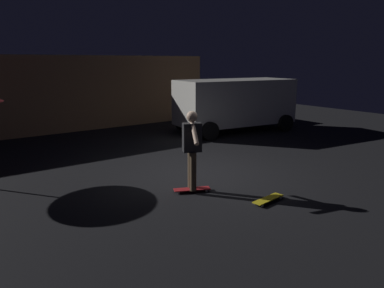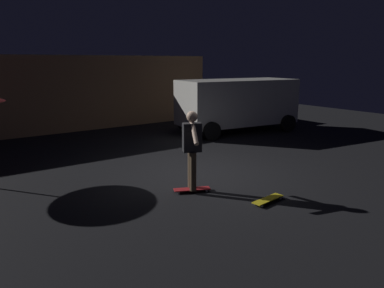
# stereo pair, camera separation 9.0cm
# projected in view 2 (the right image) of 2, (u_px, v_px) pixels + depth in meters

# --- Properties ---
(ground_plane) EXTENTS (28.00, 28.00, 0.00)m
(ground_plane) POSITION_uv_depth(u_px,v_px,m) (203.00, 173.00, 8.98)
(ground_plane) COLOR black
(low_building) EXTENTS (13.12, 4.18, 2.95)m
(low_building) POSITION_uv_depth(u_px,v_px,m) (51.00, 91.00, 15.44)
(low_building) COLOR #AD7F56
(low_building) RESTS_ON ground_plane
(parked_van) EXTENTS (4.81, 2.74, 2.03)m
(parked_van) POSITION_uv_depth(u_px,v_px,m) (237.00, 102.00, 14.12)
(parked_van) COLOR silver
(parked_van) RESTS_ON ground_plane
(skateboard_ridden) EXTENTS (0.79, 0.50, 0.07)m
(skateboard_ridden) POSITION_uv_depth(u_px,v_px,m) (192.00, 189.00, 7.71)
(skateboard_ridden) COLOR #AD1E23
(skateboard_ridden) RESTS_ON ground_plane
(skateboard_spare) EXTENTS (0.80, 0.29, 0.07)m
(skateboard_spare) POSITION_uv_depth(u_px,v_px,m) (268.00, 199.00, 7.15)
(skateboard_spare) COLOR gold
(skateboard_spare) RESTS_ON ground_plane
(skater) EXTENTS (0.49, 0.93, 1.67)m
(skater) POSITION_uv_depth(u_px,v_px,m) (192.00, 145.00, 7.49)
(skater) COLOR brown
(skater) RESTS_ON skateboard_ridden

